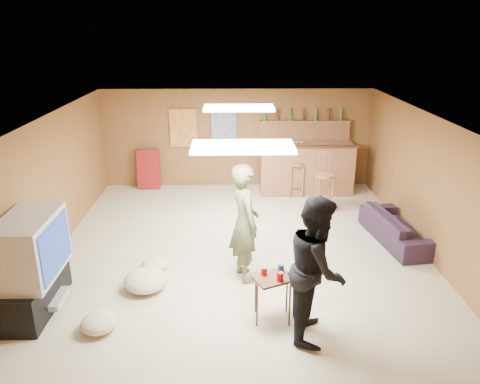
{
  "coord_description": "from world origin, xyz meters",
  "views": [
    {
      "loc": [
        -0.14,
        -6.81,
        3.51
      ],
      "look_at": [
        0.0,
        0.2,
        1.0
      ],
      "focal_mm": 35.0,
      "sensor_mm": 36.0,
      "label": 1
    }
  ],
  "objects_px": {
    "tv_body": "(31,247)",
    "person_black": "(317,268)",
    "bar_counter": "(306,168)",
    "person_olive": "(245,223)",
    "sofa": "(398,228)",
    "tray_table": "(272,298)"
  },
  "relations": [
    {
      "from": "tv_body",
      "to": "person_black",
      "type": "distance_m",
      "value": 3.54
    },
    {
      "from": "bar_counter",
      "to": "person_black",
      "type": "distance_m",
      "value": 5.07
    },
    {
      "from": "person_olive",
      "to": "sofa",
      "type": "height_order",
      "value": "person_olive"
    },
    {
      "from": "tv_body",
      "to": "tray_table",
      "type": "bearing_deg",
      "value": -5.2
    },
    {
      "from": "tv_body",
      "to": "person_olive",
      "type": "xyz_separation_m",
      "value": [
        2.7,
        0.77,
        -0.03
      ]
    },
    {
      "from": "person_black",
      "to": "sofa",
      "type": "relative_size",
      "value": 1.01
    },
    {
      "from": "bar_counter",
      "to": "sofa",
      "type": "xyz_separation_m",
      "value": [
        1.2,
        -2.52,
        -0.3
      ]
    },
    {
      "from": "tv_body",
      "to": "sofa",
      "type": "height_order",
      "value": "tv_body"
    },
    {
      "from": "sofa",
      "to": "bar_counter",
      "type": "bearing_deg",
      "value": 17.44
    },
    {
      "from": "person_black",
      "to": "tv_body",
      "type": "bearing_deg",
      "value": 91.75
    },
    {
      "from": "bar_counter",
      "to": "person_olive",
      "type": "bearing_deg",
      "value": -111.56
    },
    {
      "from": "person_black",
      "to": "bar_counter",
      "type": "bearing_deg",
      "value": 3.42
    },
    {
      "from": "bar_counter",
      "to": "person_black",
      "type": "height_order",
      "value": "person_black"
    },
    {
      "from": "sofa",
      "to": "person_black",
      "type": "bearing_deg",
      "value": 135.28
    },
    {
      "from": "sofa",
      "to": "person_olive",
      "type": "bearing_deg",
      "value": 105.62
    },
    {
      "from": "person_black",
      "to": "person_olive",
      "type": "bearing_deg",
      "value": 41.77
    },
    {
      "from": "person_olive",
      "to": "tray_table",
      "type": "height_order",
      "value": "person_olive"
    },
    {
      "from": "person_olive",
      "to": "sofa",
      "type": "xyz_separation_m",
      "value": [
        2.65,
        1.16,
        -0.62
      ]
    },
    {
      "from": "tv_body",
      "to": "tray_table",
      "type": "xyz_separation_m",
      "value": [
        3.01,
        -0.27,
        -0.6
      ]
    },
    {
      "from": "person_olive",
      "to": "person_black",
      "type": "bearing_deg",
      "value": -166.27
    },
    {
      "from": "person_olive",
      "to": "person_black",
      "type": "xyz_separation_m",
      "value": [
        0.8,
        -1.33,
        0.0
      ]
    },
    {
      "from": "bar_counter",
      "to": "person_olive",
      "type": "relative_size",
      "value": 1.15
    }
  ]
}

